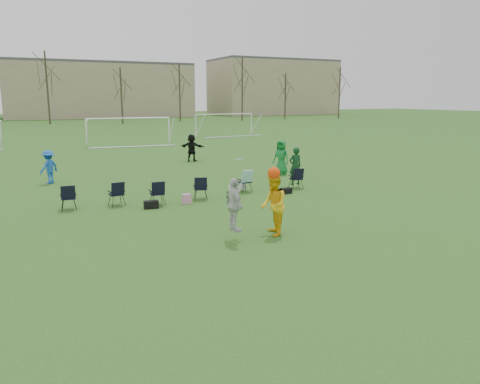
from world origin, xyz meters
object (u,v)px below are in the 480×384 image
fielder_blue (49,167)px  fielder_black (192,148)px  goal_right (224,118)px  goal_mid (129,124)px  fielder_green_far (281,157)px  center_contest (262,204)px

fielder_blue → fielder_black: fielder_black is taller
fielder_blue → goal_right: (19.87, 23.47, 1.09)m
goal_mid → goal_right: size_ratio=1.01×
fielder_blue → fielder_green_far: bearing=126.5°
fielder_blue → fielder_green_far: (11.83, -2.60, 0.13)m
center_contest → goal_mid: center_contest is taller
fielder_blue → fielder_green_far: size_ratio=0.86×
fielder_blue → fielder_black: size_ratio=0.91×
fielder_black → goal_mid: size_ratio=0.25×
goal_mid → fielder_green_far: bearing=-74.8°
goal_mid → center_contest: bearing=-91.0°
fielder_black → goal_right: bearing=-77.8°
fielder_blue → fielder_green_far: fielder_green_far is taller
fielder_blue → fielder_black: (9.26, 4.83, 0.08)m
goal_right → center_contest: bearing=-120.1°
fielder_green_far → goal_right: 27.30m
fielder_blue → center_contest: size_ratio=0.67×
center_contest → goal_right: (14.65, 36.09, 0.89)m
fielder_black → goal_mid: (-1.39, 12.64, 1.01)m
fielder_black → center_contest: size_ratio=0.73×
fielder_blue → center_contest: bearing=71.4°
fielder_blue → goal_mid: 19.20m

